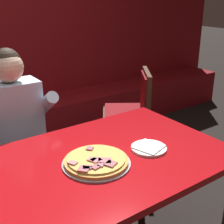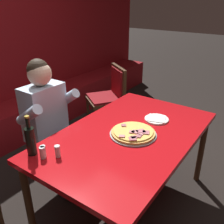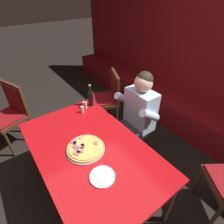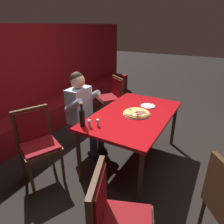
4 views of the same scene
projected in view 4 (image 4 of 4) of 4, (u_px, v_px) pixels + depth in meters
name	position (u px, v px, depth m)	size (l,w,h in m)	color
ground_plane	(132.00, 159.00, 3.05)	(24.00, 24.00, 0.00)	black
booth_wall_panel	(25.00, 80.00, 3.65)	(6.80, 0.16, 1.90)	maroon
booth_bench	(43.00, 119.00, 3.80)	(6.46, 0.48, 0.46)	maroon
main_dining_table	(133.00, 118.00, 2.77)	(1.56, 0.95, 0.76)	#422816
pizza	(137.00, 113.00, 2.71)	(0.37, 0.37, 0.05)	#9E9EA3
plate_white_paper	(148.00, 106.00, 2.97)	(0.21, 0.21, 0.02)	white
beer_bottle	(82.00, 117.00, 2.37)	(0.07, 0.07, 0.29)	black
shaker_black_pepper	(90.00, 124.00, 2.36)	(0.04, 0.04, 0.09)	silver
shaker_parmesan	(90.00, 124.00, 2.38)	(0.04, 0.04, 0.09)	silver
shaker_red_pepper_flakes	(98.00, 123.00, 2.39)	(0.04, 0.04, 0.09)	silver
diner_seated_blue_shirt	(84.00, 110.00, 2.97)	(0.53, 0.53, 1.27)	black
dining_chair_by_booth	(114.00, 219.00, 1.47)	(0.57, 0.57, 0.96)	#422816
dining_chair_far_right	(112.00, 95.00, 4.09)	(0.61, 0.61, 0.92)	#422816
dining_chair_side_aisle	(37.00, 140.00, 2.46)	(0.58, 0.58, 0.96)	#422816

